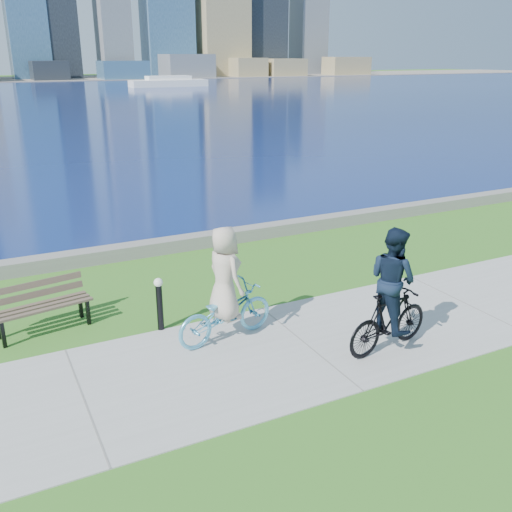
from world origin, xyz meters
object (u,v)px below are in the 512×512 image
at_px(bollard_lamp, 159,301).
at_px(cyclist_woman, 225,299).
at_px(park_bench, 40,302).
at_px(cyclist_man, 391,300).

relative_size(bollard_lamp, cyclist_woman, 0.50).
bearing_deg(park_bench, bollard_lamp, -37.11).
height_order(park_bench, cyclist_woman, cyclist_woman).
height_order(park_bench, bollard_lamp, bollard_lamp).
bearing_deg(cyclist_woman, bollard_lamp, 36.14).
xyz_separation_m(bollard_lamp, cyclist_man, (3.40, -2.60, 0.36)).
xyz_separation_m(park_bench, cyclist_man, (5.43, -3.64, 0.41)).
distance_m(park_bench, cyclist_man, 6.55).
xyz_separation_m(park_bench, bollard_lamp, (2.03, -1.04, 0.04)).
bearing_deg(cyclist_man, cyclist_woman, 47.24).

